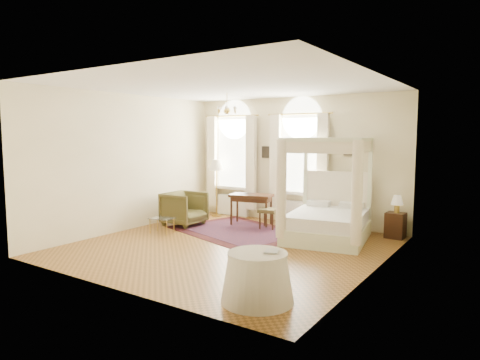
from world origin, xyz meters
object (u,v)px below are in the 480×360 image
(canopy_bed, at_px, (327,217))
(writing_desk, at_px, (251,199))
(floor_lamp, at_px, (216,168))
(stool, at_px, (269,212))
(coffee_table, at_px, (162,219))
(side_table, at_px, (257,277))
(nightstand, at_px, (395,225))
(armchair, at_px, (184,209))

(canopy_bed, distance_m, writing_desk, 2.29)
(floor_lamp, bearing_deg, writing_desk, -18.58)
(stool, xyz_separation_m, coffee_table, (-1.86, -1.82, -0.09))
(writing_desk, bearing_deg, floor_lamp, 161.42)
(writing_desk, bearing_deg, side_table, -56.88)
(nightstand, distance_m, armchair, 5.13)
(canopy_bed, distance_m, stool, 1.67)
(armchair, distance_m, side_table, 5.37)
(floor_lamp, bearing_deg, stool, -17.16)
(writing_desk, relative_size, coffee_table, 1.96)
(stool, height_order, floor_lamp, floor_lamp)
(writing_desk, xyz_separation_m, side_table, (2.79, -4.28, -0.34))
(coffee_table, xyz_separation_m, floor_lamp, (-0.23, 2.47, 1.05))
(nightstand, bearing_deg, coffee_table, -151.42)
(floor_lamp, relative_size, side_table, 1.58)
(nightstand, xyz_separation_m, writing_desk, (-3.46, -0.60, 0.39))
(armchair, height_order, side_table, armchair)
(stool, relative_size, armchair, 0.53)
(floor_lamp, bearing_deg, coffee_table, -84.57)
(coffee_table, bearing_deg, floor_lamp, 95.43)
(armchair, bearing_deg, coffee_table, -171.73)
(stool, distance_m, floor_lamp, 2.39)
(nightstand, relative_size, side_table, 0.56)
(canopy_bed, distance_m, armchair, 3.71)
(nightstand, xyz_separation_m, coffee_table, (-4.72, -2.57, 0.04))
(coffee_table, height_order, floor_lamp, floor_lamp)
(canopy_bed, bearing_deg, side_table, -81.93)
(canopy_bed, bearing_deg, stool, 170.56)
(side_table, bearing_deg, floor_lamp, 131.86)
(nightstand, height_order, stool, nightstand)
(side_table, bearing_deg, armchair, 141.86)
(nightstand, distance_m, writing_desk, 3.53)
(armchair, height_order, coffee_table, armchair)
(writing_desk, height_order, floor_lamp, floor_lamp)
(floor_lamp, bearing_deg, canopy_bed, -13.82)
(canopy_bed, bearing_deg, coffee_table, -156.17)
(writing_desk, xyz_separation_m, stool, (0.60, -0.14, -0.26))
(armchair, distance_m, floor_lamp, 1.75)
(coffee_table, bearing_deg, stool, 44.47)
(armchair, bearing_deg, side_table, -129.45)
(coffee_table, distance_m, floor_lamp, 2.69)
(nightstand, distance_m, coffee_table, 5.37)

